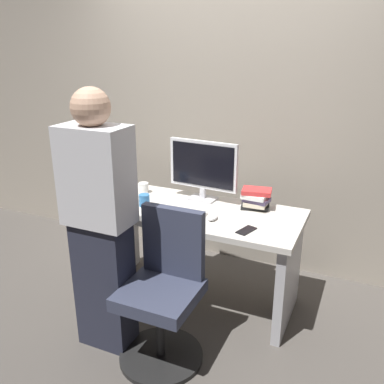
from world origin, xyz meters
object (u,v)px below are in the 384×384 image
at_px(desk, 195,237).
at_px(person_at_desk, 100,224).
at_px(mouse, 213,217).
at_px(cell_phone, 246,230).
at_px(office_chair, 164,294).
at_px(cup_by_monitor, 144,188).
at_px(monitor, 203,167).
at_px(cup_near_keyboard, 144,200).
at_px(keyboard, 175,212).
at_px(book_stack, 256,199).

height_order(desk, person_at_desk, person_at_desk).
bearing_deg(mouse, cell_phone, -16.75).
relative_size(person_at_desk, mouse, 16.39).
xyz_separation_m(office_chair, cup_by_monitor, (-0.59, 0.80, 0.34)).
bearing_deg(cup_by_monitor, monitor, 5.05).
xyz_separation_m(cup_near_keyboard, cup_by_monitor, (-0.15, 0.25, -0.00)).
bearing_deg(keyboard, desk, 48.61).
xyz_separation_m(desk, book_stack, (0.39, 0.20, 0.30)).
distance_m(cup_by_monitor, cell_phone, 1.02).
xyz_separation_m(monitor, cup_near_keyboard, (-0.34, -0.29, -0.21)).
bearing_deg(mouse, monitor, 122.74).
relative_size(person_at_desk, cup_by_monitor, 20.35).
height_order(office_chair, cell_phone, office_chair).
xyz_separation_m(desk, cup_near_keyboard, (-0.36, -0.09, 0.26)).
height_order(office_chair, cup_near_keyboard, office_chair).
relative_size(desk, cup_near_keyboard, 17.16).
bearing_deg(cup_near_keyboard, office_chair, -51.09).
xyz_separation_m(office_chair, mouse, (0.11, 0.52, 0.32)).
relative_size(keyboard, book_stack, 1.88).
bearing_deg(person_at_desk, mouse, 48.95).
bearing_deg(desk, cell_phone, -23.72).
distance_m(desk, keyboard, 0.28).
height_order(cup_near_keyboard, book_stack, book_stack).
bearing_deg(office_chair, cup_near_keyboard, 128.91).
xyz_separation_m(office_chair, book_stack, (0.31, 0.83, 0.38)).
bearing_deg(cup_near_keyboard, cell_phone, -7.64).
relative_size(person_at_desk, cell_phone, 11.38).
height_order(office_chair, person_at_desk, person_at_desk).
bearing_deg(cup_by_monitor, mouse, -21.75).
xyz_separation_m(cup_near_keyboard, book_stack, (0.75, 0.28, 0.03)).
distance_m(person_at_desk, book_stack, 1.13).
bearing_deg(monitor, desk, -83.07).
bearing_deg(cup_by_monitor, keyboard, -33.88).
xyz_separation_m(desk, cell_phone, (0.44, -0.19, 0.22)).
xyz_separation_m(cup_by_monitor, book_stack, (0.91, 0.04, 0.04)).
height_order(desk, office_chair, office_chair).
height_order(monitor, cup_near_keyboard, monitor).
bearing_deg(book_stack, keyboard, -146.80).
distance_m(monitor, mouse, 0.45).
bearing_deg(desk, book_stack, 26.88).
distance_m(cup_near_keyboard, book_stack, 0.81).
bearing_deg(keyboard, cup_near_keyboard, 169.99).
bearing_deg(keyboard, book_stack, 30.32).
height_order(desk, cell_phone, cell_phone).
distance_m(desk, cell_phone, 0.53).
distance_m(office_chair, monitor, 1.01).
relative_size(mouse, cup_by_monitor, 1.24).
relative_size(monitor, cup_by_monitor, 6.71).
bearing_deg(keyboard, mouse, -2.09).
bearing_deg(book_stack, office_chair, -110.64).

